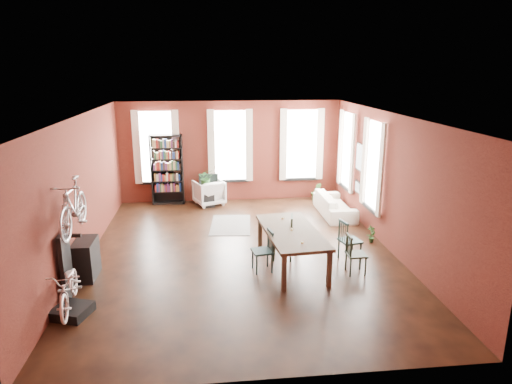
{
  "coord_description": "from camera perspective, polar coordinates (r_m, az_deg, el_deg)",
  "views": [
    {
      "loc": [
        -0.75,
        -9.89,
        4.2
      ],
      "look_at": [
        0.4,
        0.6,
        1.31
      ],
      "focal_mm": 32.0,
      "sensor_mm": 36.0,
      "label": 1
    }
  ],
  "objects": [
    {
      "name": "plant_on_stand",
      "position": [
        14.12,
        -6.27,
        1.57
      ],
      "size": [
        0.53,
        0.58,
        0.4
      ],
      "primitive_type": "imported",
      "rotation": [
        0.0,
        0.0,
        0.14
      ],
      "color": "#205120",
      "rests_on": "plant_stand"
    },
    {
      "name": "bicycle_hung",
      "position": [
        8.69,
        -22.1,
        0.4
      ],
      "size": [
        0.47,
        1.0,
        1.66
      ],
      "primitive_type": "imported",
      "color": "#A5A8AD",
      "rests_on": "bike_wall_rack"
    },
    {
      "name": "dining_table",
      "position": [
        10.0,
        4.43,
        -7.01
      ],
      "size": [
        1.31,
        2.5,
        0.82
      ],
      "primitive_type": "cube",
      "rotation": [
        0.0,
        0.0,
        0.09
      ],
      "color": "#4D3E2E",
      "rests_on": "ground"
    },
    {
      "name": "cream_sofa",
      "position": [
        13.57,
        9.83,
        -1.15
      ],
      "size": [
        0.61,
        2.08,
        0.81
      ],
      "primitive_type": "imported",
      "rotation": [
        0.0,
        0.0,
        1.57
      ],
      "color": "beige",
      "rests_on": "ground"
    },
    {
      "name": "bike_wall_rack",
      "position": [
        9.22,
        -22.68,
        -8.58
      ],
      "size": [
        0.16,
        0.6,
        1.3
      ],
      "primitive_type": "cube",
      "color": "black",
      "rests_on": "ground"
    },
    {
      "name": "dining_chair_b",
      "position": [
        10.33,
        3.34,
        -5.68
      ],
      "size": [
        0.55,
        0.55,
        1.01
      ],
      "primitive_type": "cube",
      "rotation": [
        0.0,
        0.0,
        -1.77
      ],
      "color": "black",
      "rests_on": "ground"
    },
    {
      "name": "white_armchair",
      "position": [
        14.43,
        -5.91,
        0.09
      ],
      "size": [
        1.07,
        1.04,
        0.86
      ],
      "primitive_type": "imported",
      "rotation": [
        0.0,
        0.0,
        3.52
      ],
      "color": "silver",
      "rests_on": "ground"
    },
    {
      "name": "bicycle_floor",
      "position": [
        8.46,
        -22.56,
        -8.84
      ],
      "size": [
        0.6,
        0.83,
        1.48
      ],
      "primitive_type": "imported",
      "rotation": [
        0.0,
        0.0,
        0.11
      ],
      "color": "silver",
      "rests_on": "bike_trainer"
    },
    {
      "name": "dining_chair_a",
      "position": [
        9.72,
        0.79,
        -7.38
      ],
      "size": [
        0.47,
        0.47,
        0.9
      ],
      "primitive_type": "cube",
      "rotation": [
        0.0,
        0.0,
        -1.42
      ],
      "color": "#1B3B3B",
      "rests_on": "ground"
    },
    {
      "name": "bike_trainer",
      "position": [
        8.84,
        -22.02,
        -13.64
      ],
      "size": [
        0.74,
        0.74,
        0.17
      ],
      "primitive_type": "cube",
      "rotation": [
        0.0,
        0.0,
        -0.32
      ],
      "color": "black",
      "rests_on": "ground"
    },
    {
      "name": "dining_chair_d",
      "position": [
        10.44,
        11.67,
        -5.95
      ],
      "size": [
        0.52,
        0.52,
        0.94
      ],
      "primitive_type": "cube",
      "rotation": [
        0.0,
        0.0,
        1.79
      ],
      "color": "#1C3E3C",
      "rests_on": "ground"
    },
    {
      "name": "room",
      "position": [
        10.75,
        -0.81,
        4.25
      ],
      "size": [
        9.0,
        9.04,
        3.22
      ],
      "color": "black",
      "rests_on": "ground"
    },
    {
      "name": "bookshelf",
      "position": [
        14.58,
        -11.05,
        2.75
      ],
      "size": [
        1.0,
        0.32,
        2.2
      ],
      "primitive_type": "cube",
      "color": "black",
      "rests_on": "ground"
    },
    {
      "name": "plant_small",
      "position": [
        11.72,
        14.19,
        -5.77
      ],
      "size": [
        0.39,
        0.49,
        0.15
      ],
      "primitive_type": "imported",
      "rotation": [
        0.0,
        0.0,
        0.45
      ],
      "color": "#244F1F",
      "rests_on": "ground"
    },
    {
      "name": "console_table",
      "position": [
        10.08,
        -20.48,
        -7.85
      ],
      "size": [
        0.4,
        0.8,
        0.8
      ],
      "primitive_type": "cube",
      "color": "black",
      "rests_on": "ground"
    },
    {
      "name": "plant_stand",
      "position": [
        14.23,
        -6.06,
        -0.54
      ],
      "size": [
        0.42,
        0.42,
        0.67
      ],
      "primitive_type": "cube",
      "rotation": [
        0.0,
        0.0,
        0.32
      ],
      "color": "black",
      "rests_on": "ground"
    },
    {
      "name": "plant_by_sofa",
      "position": [
        14.97,
        7.51,
        -0.57
      ],
      "size": [
        0.34,
        0.61,
        0.27
      ],
      "primitive_type": "imported",
      "rotation": [
        0.0,
        0.0,
        0.01
      ],
      "color": "#315A24",
      "rests_on": "ground"
    },
    {
      "name": "dining_chair_c",
      "position": [
        9.84,
        12.41,
        -7.61
      ],
      "size": [
        0.4,
        0.4,
        0.85
      ],
      "primitive_type": "cube",
      "rotation": [
        0.0,
        0.0,
        1.57
      ],
      "color": "black",
      "rests_on": "ground"
    },
    {
      "name": "striped_rug",
      "position": [
        12.62,
        -3.19,
        -4.12
      ],
      "size": [
        1.23,
        1.8,
        0.01
      ],
      "primitive_type": "cube",
      "rotation": [
        0.0,
        0.0,
        -0.1
      ],
      "color": "black",
      "rests_on": "ground"
    }
  ]
}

